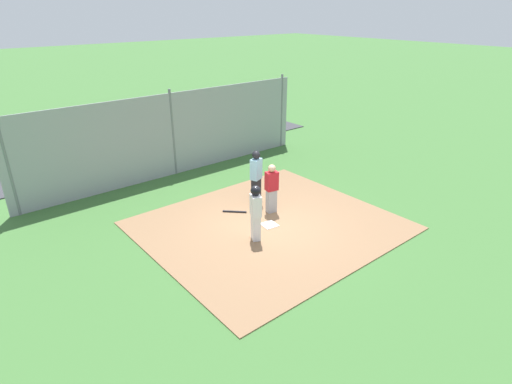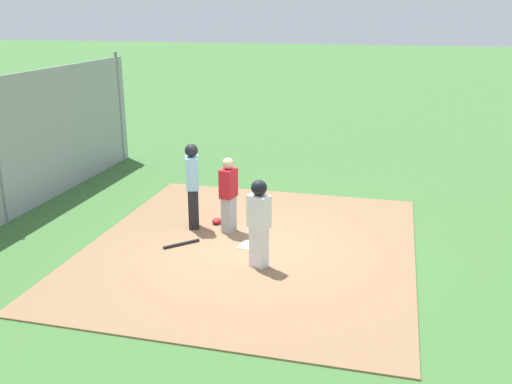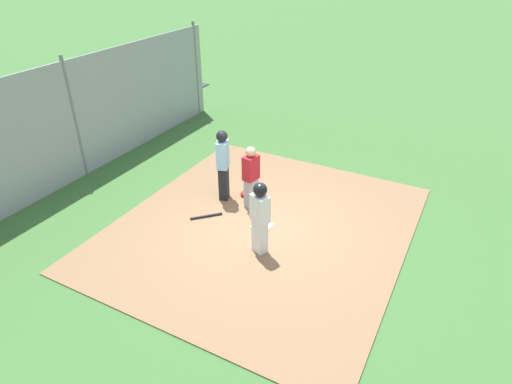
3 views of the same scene
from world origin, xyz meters
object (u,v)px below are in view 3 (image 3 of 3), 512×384
at_px(baseball_bat, 206,216).
at_px(parked_car_white, 9,126).
at_px(umpire, 223,163).
at_px(catcher_mask, 244,194).
at_px(runner, 260,214).
at_px(parked_car_blue, 77,97).
at_px(home_plate, 262,226).
at_px(catcher, 251,176).

xyz_separation_m(baseball_bat, parked_car_white, (-0.71, -8.04, 0.55)).
bearing_deg(parked_car_white, umpire, 90.82).
relative_size(umpire, catcher_mask, 7.76).
xyz_separation_m(runner, baseball_bat, (-0.55, -1.74, -0.92)).
height_order(parked_car_blue, parked_car_white, same).
xyz_separation_m(runner, catcher_mask, (-1.87, -1.43, -0.89)).
distance_m(runner, catcher_mask, 2.51).
height_order(runner, catcher_mask, runner).
relative_size(home_plate, catcher_mask, 1.83).
relative_size(runner, catcher_mask, 6.94).
bearing_deg(home_plate, catcher_mask, -134.08).
relative_size(catcher, parked_car_blue, 0.37).
distance_m(umpire, parked_car_blue, 8.80).
height_order(runner, parked_car_blue, runner).
bearing_deg(runner, catcher_mask, 61.55).
relative_size(catcher, parked_car_white, 0.38).
bearing_deg(umpire, parked_car_white, 161.97).
bearing_deg(home_plate, catcher, -134.85).
xyz_separation_m(runner, parked_car_white, (-1.26, -9.78, -0.37)).
xyz_separation_m(home_plate, parked_car_white, (-0.41, -9.40, 0.57)).
bearing_deg(catcher_mask, umpire, -50.46).
relative_size(catcher, baseball_bat, 2.09).
bearing_deg(catcher_mask, parked_car_blue, -106.22).
distance_m(catcher, runner, 1.82).
height_order(catcher_mask, parked_car_white, parked_car_white).
height_order(umpire, runner, umpire).
relative_size(home_plate, parked_car_white, 0.10).
distance_m(catcher, baseball_bat, 1.44).
bearing_deg(umpire, parked_car_blue, 140.96).
relative_size(catcher_mask, parked_car_white, 0.06).
height_order(catcher, parked_car_blue, catcher).
bearing_deg(parked_car_white, home_plate, 86.40).
bearing_deg(baseball_bat, parked_car_blue, -69.91).
height_order(home_plate, parked_car_white, parked_car_white).
bearing_deg(catcher_mask, runner, 37.34).
bearing_deg(runner, catcher, 58.62).
distance_m(umpire, catcher_mask, 1.07).
bearing_deg(runner, parked_car_white, 106.87).
bearing_deg(baseball_bat, runner, 117.28).
height_order(umpire, catcher_mask, umpire).
xyz_separation_m(home_plate, catcher, (-0.65, -0.65, 0.84)).
relative_size(catcher, umpire, 0.87).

